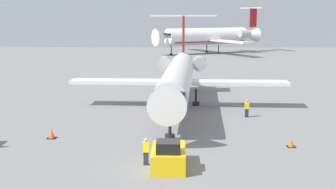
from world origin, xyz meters
TOP-DOWN VIEW (x-y plane):
  - ground_plane at (0.00, 0.00)m, footprint 600.00×600.00m
  - terminal_building at (0.00, 120.00)m, footprint 180.00×16.80m
  - airplane_main at (0.89, 20.50)m, footprint 23.27×32.11m
  - pushback_tug at (0.18, 0.42)m, footprint 2.15×4.04m
  - worker_near_tug at (-1.30, 0.88)m, footprint 0.40×0.25m
  - worker_by_wing at (7.46, 15.49)m, footprint 0.40×0.24m
  - traffic_cone_left at (-9.26, 7.44)m, footprint 0.71×0.71m
  - traffic_cone_right at (9.26, 5.28)m, footprint 0.62×0.62m
  - airplane_parked_far_left at (9.14, 90.15)m, footprint 29.29×28.31m

SIDE VIEW (x-z plane):
  - ground_plane at x=0.00m, z-range 0.00..0.00m
  - traffic_cone_right at x=9.26m, z-range -0.02..0.59m
  - traffic_cone_left at x=-9.26m, z-range -0.02..0.75m
  - pushback_tug at x=0.18m, z-range -0.24..1.73m
  - worker_by_wing at x=7.46m, z-range 0.04..1.74m
  - worker_near_tug at x=-1.30m, z-range 0.05..1.87m
  - airplane_main at x=0.89m, z-range -1.54..8.15m
  - airplane_parked_far_left at x=9.14m, z-range -1.41..10.11m
  - terminal_building at x=0.00m, z-range 0.03..16.79m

